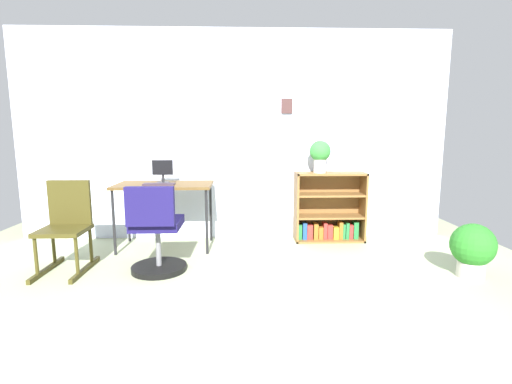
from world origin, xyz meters
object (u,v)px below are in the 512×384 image
(rocking_chair, at_px, (66,225))
(bookshelf_low, at_px, (329,211))
(monitor, at_px, (163,171))
(office_chair, at_px, (156,235))
(desk, at_px, (164,189))
(keyboard, at_px, (159,184))
(potted_plant_on_shelf, at_px, (320,154))
(potted_plant_floor, at_px, (473,248))

(rocking_chair, distance_m, bookshelf_low, 2.87)
(monitor, height_order, office_chair, monitor)
(desk, bearing_deg, keyboard, -107.56)
(monitor, height_order, rocking_chair, monitor)
(potted_plant_on_shelf, xyz_separation_m, potted_plant_floor, (1.16, -1.20, -0.78))
(monitor, bearing_deg, desk, -67.69)
(keyboard, distance_m, rocking_chair, 1.00)
(rocking_chair, bearing_deg, bookshelf_low, 18.69)
(monitor, xyz_separation_m, rocking_chair, (-0.78, -0.71, -0.44))
(desk, bearing_deg, potted_plant_on_shelf, 6.29)
(desk, relative_size, monitor, 4.07)
(bookshelf_low, bearing_deg, rocking_chair, -161.31)
(rocking_chair, height_order, bookshelf_low, rocking_chair)
(keyboard, xyz_separation_m, potted_plant_floor, (2.99, -0.90, -0.47))
(keyboard, bearing_deg, bookshelf_low, 10.29)
(keyboard, bearing_deg, office_chair, -80.92)
(bookshelf_low, xyz_separation_m, potted_plant_on_shelf, (-0.13, -0.05, 0.70))
(keyboard, xyz_separation_m, potted_plant_on_shelf, (1.82, 0.30, 0.31))
(office_chair, relative_size, rocking_chair, 0.99)
(office_chair, height_order, rocking_chair, rocking_chair)
(monitor, xyz_separation_m, bookshelf_low, (1.94, 0.21, -0.51))
(office_chair, distance_m, potted_plant_on_shelf, 2.10)
(bookshelf_low, xyz_separation_m, potted_plant_floor, (1.03, -1.26, -0.08))
(potted_plant_floor, bearing_deg, monitor, 160.55)
(potted_plant_on_shelf, bearing_deg, rocking_chair, -161.48)
(potted_plant_on_shelf, height_order, potted_plant_floor, potted_plant_on_shelf)
(desk, relative_size, keyboard, 3.15)
(desk, relative_size, bookshelf_low, 1.28)
(office_chair, height_order, bookshelf_low, office_chair)
(desk, distance_m, potted_plant_on_shelf, 1.84)
(rocking_chair, bearing_deg, potted_plant_on_shelf, 18.52)
(potted_plant_on_shelf, bearing_deg, office_chair, -149.72)
(potted_plant_floor, bearing_deg, office_chair, 175.97)
(keyboard, xyz_separation_m, bookshelf_low, (1.96, 0.36, -0.39))
(monitor, xyz_separation_m, office_chair, (0.10, -0.85, -0.51))
(bookshelf_low, bearing_deg, keyboard, -169.71)
(office_chair, bearing_deg, monitor, 96.54)
(monitor, bearing_deg, potted_plant_on_shelf, 4.82)
(potted_plant_floor, bearing_deg, keyboard, 163.22)
(office_chair, bearing_deg, potted_plant_on_shelf, 30.28)
(keyboard, height_order, bookshelf_low, bookshelf_low)
(rocking_chair, height_order, potted_plant_on_shelf, potted_plant_on_shelf)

